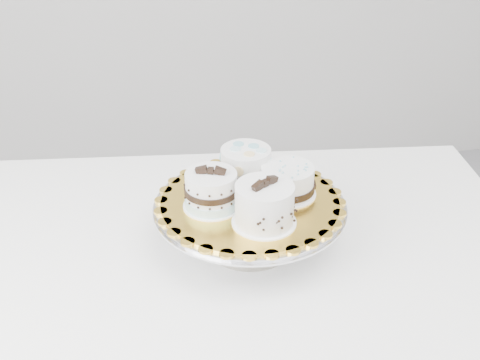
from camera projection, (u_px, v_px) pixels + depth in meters
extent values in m
cube|color=white|center=(242.00, 250.00, 1.23)|extent=(1.28, 0.94, 0.04)
cube|color=white|center=(40.00, 293.00, 1.68)|extent=(0.06, 0.06, 0.71)
cube|color=white|center=(418.00, 275.00, 1.75)|extent=(0.06, 0.06, 0.71)
cylinder|color=gray|center=(250.00, 243.00, 1.21)|extent=(0.17, 0.17, 0.01)
cylinder|color=gray|center=(250.00, 226.00, 1.19)|extent=(0.11, 0.11, 0.09)
cylinder|color=silver|center=(250.00, 205.00, 1.16)|extent=(0.37, 0.37, 0.01)
cylinder|color=silver|center=(250.00, 206.00, 1.17)|extent=(0.38, 0.38, 0.00)
cylinder|color=gold|center=(250.00, 201.00, 1.16)|extent=(0.40, 0.40, 0.01)
cylinder|color=white|center=(264.00, 222.00, 1.09)|extent=(0.12, 0.12, 0.00)
cylinder|color=white|center=(264.00, 204.00, 1.07)|extent=(0.15, 0.15, 0.07)
cylinder|color=white|center=(212.00, 205.00, 1.14)|extent=(0.11, 0.11, 0.00)
cylinder|color=white|center=(211.00, 189.00, 1.12)|extent=(0.12, 0.12, 0.07)
cylinder|color=silver|center=(212.00, 201.00, 1.14)|extent=(0.10, 0.10, 0.02)
cylinder|color=black|center=(211.00, 189.00, 1.12)|extent=(0.10, 0.10, 0.01)
cylinder|color=white|center=(246.00, 181.00, 1.22)|extent=(0.11, 0.11, 0.00)
cylinder|color=white|center=(246.00, 165.00, 1.20)|extent=(0.11, 0.11, 0.07)
cylinder|color=white|center=(287.00, 193.00, 1.18)|extent=(0.12, 0.12, 0.00)
cylinder|color=white|center=(287.00, 180.00, 1.17)|extent=(0.12, 0.12, 0.06)
cylinder|color=black|center=(287.00, 186.00, 1.17)|extent=(0.11, 0.11, 0.01)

